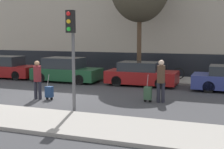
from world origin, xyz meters
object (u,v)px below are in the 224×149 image
at_px(pedestrian_left, 37,77).
at_px(parked_car_2, 141,74).
at_px(traffic_light, 72,41).
at_px(parked_bicycle, 170,73).
at_px(pedestrian_right, 161,78).
at_px(trolley_right, 148,93).
at_px(parked_car_0, 6,68).
at_px(trolley_left, 49,92).
at_px(parked_car_1, 66,71).

bearing_deg(pedestrian_left, parked_car_2, -129.90).
bearing_deg(traffic_light, pedestrian_left, 146.94).
xyz_separation_m(traffic_light, parked_bicycle, (1.98, 9.53, -2.19)).
relative_size(pedestrian_left, parked_bicycle, 0.98).
distance_m(pedestrian_right, trolley_right, 0.86).
bearing_deg(parked_car_0, pedestrian_left, -41.61).
distance_m(pedestrian_right, parked_bicycle, 6.64).
height_order(parked_car_2, pedestrian_left, pedestrian_left).
relative_size(pedestrian_right, traffic_light, 0.49).
bearing_deg(trolley_left, traffic_light, -40.50).
xyz_separation_m(parked_car_0, trolley_left, (6.50, -5.22, -0.32)).
bearing_deg(parked_car_1, parked_car_0, 178.71).
bearing_deg(traffic_light, parked_car_1, 120.26).
xyz_separation_m(trolley_right, parked_bicycle, (-0.17, 6.71, 0.10)).
xyz_separation_m(parked_car_0, trolley_right, (10.76, -4.19, -0.29)).
relative_size(parked_car_2, trolley_left, 3.52).
xyz_separation_m(parked_car_2, trolley_right, (1.43, -4.26, -0.25)).
relative_size(parked_car_2, traffic_light, 1.07).
bearing_deg(parked_car_2, parked_car_0, -179.53).
bearing_deg(pedestrian_right, parked_car_0, 147.05).
height_order(parked_car_2, traffic_light, traffic_light).
relative_size(pedestrian_left, pedestrian_right, 0.95).
bearing_deg(traffic_light, parked_car_0, 140.82).
bearing_deg(pedestrian_left, trolley_left, 179.94).
relative_size(parked_car_2, pedestrian_right, 2.18).
relative_size(pedestrian_left, traffic_light, 0.46).
xyz_separation_m(pedestrian_left, pedestrian_right, (5.34, 1.23, 0.06)).
xyz_separation_m(parked_car_1, parked_car_2, (4.76, 0.18, -0.05)).
distance_m(traffic_light, parked_bicycle, 9.98).
distance_m(pedestrian_right, traffic_light, 4.31).
relative_size(parked_car_0, parked_car_2, 1.04).
height_order(parked_car_0, trolley_left, parked_car_0).
bearing_deg(trolley_left, parked_bicycle, 62.15).
bearing_deg(pedestrian_right, trolley_right, -179.95).
distance_m(trolley_left, pedestrian_right, 4.98).
distance_m(trolley_right, parked_bicycle, 6.71).
bearing_deg(trolley_left, pedestrian_right, 13.56).
xyz_separation_m(parked_car_2, pedestrian_left, (-3.37, -5.37, 0.36)).
relative_size(parked_car_0, traffic_light, 1.11).
distance_m(pedestrian_left, trolley_left, 0.84).
distance_m(parked_car_1, trolley_right, 7.42).
xyz_separation_m(parked_car_1, trolley_right, (6.18, -4.08, -0.30)).
bearing_deg(parked_car_0, parked_bicycle, 13.39).
height_order(trolley_left, parked_bicycle, trolley_left).
height_order(pedestrian_right, parked_bicycle, pedestrian_right).
relative_size(parked_car_0, trolley_right, 3.46).
bearing_deg(parked_car_1, pedestrian_left, -75.08).
xyz_separation_m(parked_car_2, pedestrian_right, (1.96, -4.14, 0.42)).
bearing_deg(trolley_right, pedestrian_left, -167.06).
bearing_deg(traffic_light, parked_car_2, 84.16).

